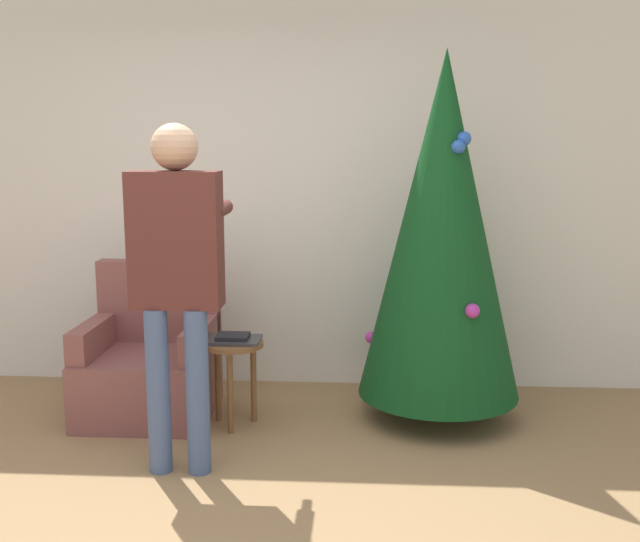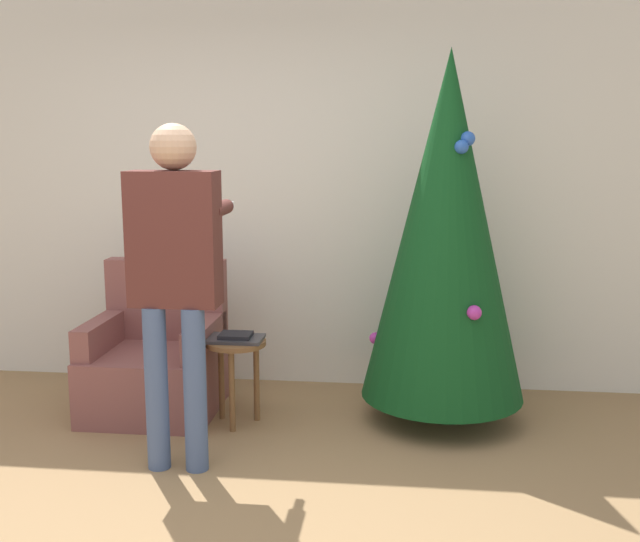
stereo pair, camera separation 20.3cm
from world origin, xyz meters
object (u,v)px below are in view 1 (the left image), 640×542
at_px(christmas_tree, 442,227).
at_px(side_stool, 233,358).
at_px(person_standing, 177,264).
at_px(armchair, 151,364).

relative_size(christmas_tree, side_stool, 4.27).
xyz_separation_m(christmas_tree, person_standing, (-1.41, -0.80, -0.10)).
bearing_deg(armchair, person_standing, -63.49).
xyz_separation_m(armchair, side_stool, (0.56, -0.18, 0.11)).
height_order(person_standing, side_stool, person_standing).
bearing_deg(side_stool, person_standing, -105.92).
xyz_separation_m(person_standing, side_stool, (0.17, 0.60, -0.67)).
distance_m(christmas_tree, armchair, 2.01).
distance_m(christmas_tree, side_stool, 1.48).
bearing_deg(christmas_tree, person_standing, -150.32).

